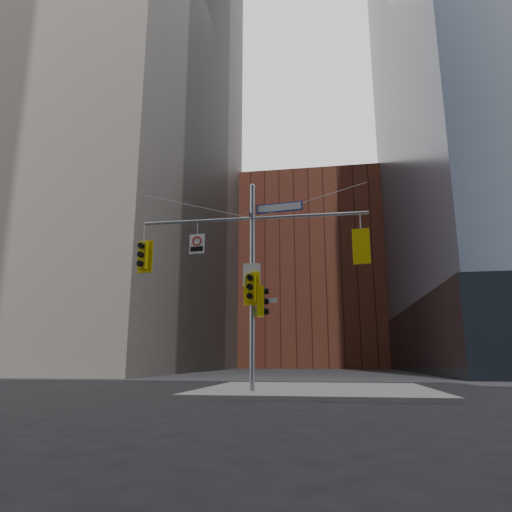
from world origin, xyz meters
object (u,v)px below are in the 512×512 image
(traffic_light_east_arm, at_px, (362,247))
(traffic_light_pole_side, at_px, (262,301))
(signal_assembly, at_px, (252,262))
(traffic_light_west_arm, at_px, (143,256))
(regulatory_sign_arm, at_px, (197,243))
(traffic_light_pole_front, at_px, (251,288))
(street_sign_blade, at_px, (279,207))

(traffic_light_east_arm, height_order, traffic_light_pole_side, traffic_light_east_arm)
(signal_assembly, height_order, traffic_light_east_arm, signal_assembly)
(traffic_light_pole_side, bearing_deg, traffic_light_west_arm, 80.21)
(traffic_light_pole_side, distance_m, regulatory_sign_arm, 3.14)
(signal_assembly, xyz_separation_m, traffic_light_pole_front, (0.00, -0.27, -0.93))
(traffic_light_west_arm, xyz_separation_m, traffic_light_east_arm, (7.72, -0.01, 0.00))
(traffic_light_pole_front, bearing_deg, traffic_light_pole_side, 42.67)
(traffic_light_west_arm, distance_m, street_sign_blade, 5.20)
(signal_assembly, relative_size, traffic_light_east_arm, 6.65)
(traffic_light_pole_front, bearing_deg, traffic_light_east_arm, 5.68)
(signal_assembly, xyz_separation_m, street_sign_blade, (0.96, 0.00, 1.93))
(street_sign_blade, relative_size, regulatory_sign_arm, 2.31)
(signal_assembly, relative_size, street_sign_blade, 4.86)
(traffic_light_pole_side, xyz_separation_m, street_sign_blade, (0.63, -0.01, 3.29))
(signal_assembly, bearing_deg, regulatory_sign_arm, -179.42)
(traffic_light_pole_side, bearing_deg, traffic_light_pole_front, 121.32)
(signal_assembly, relative_size, regulatory_sign_arm, 11.21)
(regulatory_sign_arm, bearing_deg, street_sign_blade, 7.52)
(traffic_light_east_arm, distance_m, traffic_light_pole_side, 3.81)
(regulatory_sign_arm, bearing_deg, signal_assembly, 7.65)
(regulatory_sign_arm, bearing_deg, traffic_light_west_arm, -173.87)
(traffic_light_east_arm, distance_m, traffic_light_pole_front, 3.94)
(signal_assembly, distance_m, traffic_light_pole_side, 1.40)
(traffic_light_pole_side, height_order, regulatory_sign_arm, regulatory_sign_arm)
(traffic_light_east_arm, relative_size, regulatory_sign_arm, 1.69)
(traffic_light_west_arm, xyz_separation_m, traffic_light_pole_side, (4.33, 0.00, -1.74))
(street_sign_blade, bearing_deg, regulatory_sign_arm, -172.32)
(street_sign_blade, bearing_deg, traffic_light_east_arm, 7.19)
(traffic_light_east_arm, xyz_separation_m, regulatory_sign_arm, (-5.71, -0.02, 0.37))
(traffic_light_pole_front, bearing_deg, signal_assembly, 91.57)
(regulatory_sign_arm, bearing_deg, traffic_light_east_arm, 7.29)
(traffic_light_west_arm, bearing_deg, traffic_light_pole_front, 1.91)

